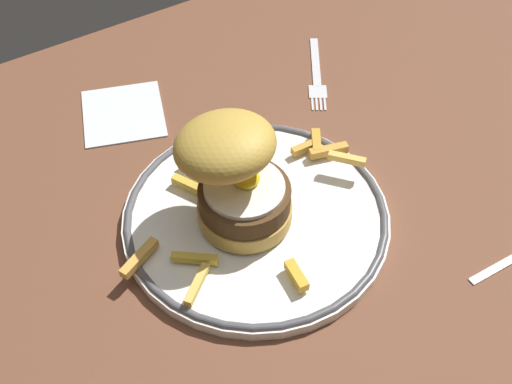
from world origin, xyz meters
TOP-DOWN VIEW (x-y plane):
  - ground_plane at (0.00, 0.00)cm, footprint 112.92×86.14cm
  - dinner_plate at (-1.00, 3.36)cm, footprint 26.96×26.96cm
  - burger at (-2.69, 4.47)cm, footprint 11.45×12.58cm
  - fries_pile at (-0.59, 6.09)cm, footprint 27.97×22.51cm
  - fork at (18.21, 19.31)cm, footprint 9.05×12.80cm
  - napkin at (-5.52, 25.70)cm, footprint 12.21×12.67cm

SIDE VIEW (x-z plane):
  - ground_plane at x=0.00cm, z-range -4.00..0.00cm
  - fork at x=18.21cm, z-range 0.00..0.36cm
  - napkin at x=-5.52cm, z-range 0.00..0.40cm
  - dinner_plate at x=-1.00cm, z-range 0.04..1.64cm
  - fries_pile at x=-0.59cm, z-range 0.99..3.27cm
  - burger at x=-2.69cm, z-range 1.38..13.22cm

